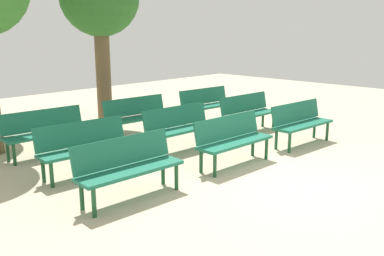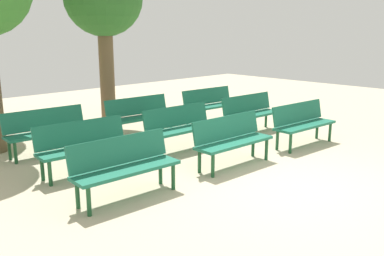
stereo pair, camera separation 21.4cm
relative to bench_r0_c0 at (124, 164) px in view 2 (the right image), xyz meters
name	(u,v)px [view 2 (the right image)]	position (x,y,z in m)	size (l,w,h in m)	color
ground_plane	(307,191)	(2.09, -1.73, -0.50)	(24.00, 24.00, 0.00)	#BCAD8E
bench_r0_c0	(124,164)	(0.00, 0.00, 0.00)	(1.62, 0.56, 0.87)	#19664C
bench_r0_c1	(232,138)	(2.21, -0.12, 0.00)	(1.62, 0.54, 0.87)	#19664C
bench_r0_c2	(302,121)	(4.30, -0.27, 0.00)	(1.63, 0.58, 0.87)	#19664C
bench_r1_c0	(84,144)	(0.13, 1.34, 0.00)	(1.63, 0.60, 0.87)	#19664C
bench_r1_c1	(180,125)	(2.22, 1.23, 0.00)	(1.62, 0.55, 0.87)	#19664C
bench_r1_c2	(250,111)	(4.39, 1.17, 0.00)	(1.62, 0.56, 0.87)	#19664C
bench_r2_c0	(47,129)	(0.18, 2.82, 0.00)	(1.63, 0.58, 0.87)	#19664C
bench_r2_c1	(140,114)	(2.34, 2.71, 0.00)	(1.63, 0.58, 0.87)	#19664C
bench_r2_c2	(210,103)	(4.52, 2.59, 0.00)	(1.63, 0.58, 0.87)	#19664C
tree_2	(103,0)	(2.49, 4.23, 2.55)	(1.91, 1.91, 4.10)	brown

